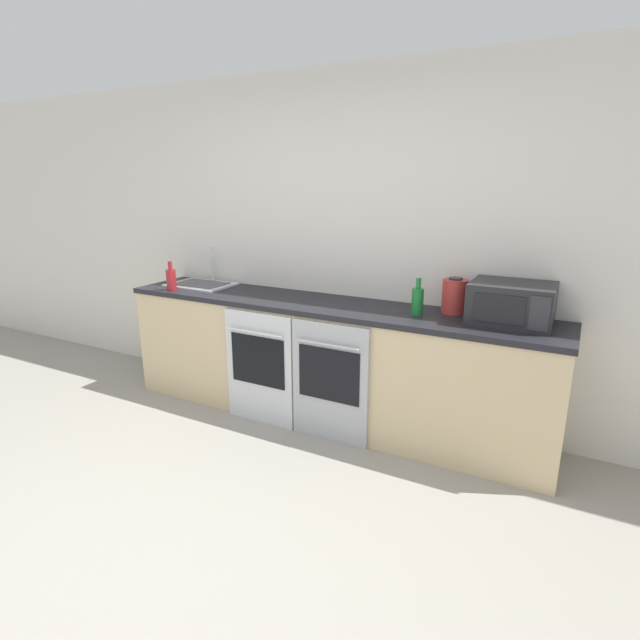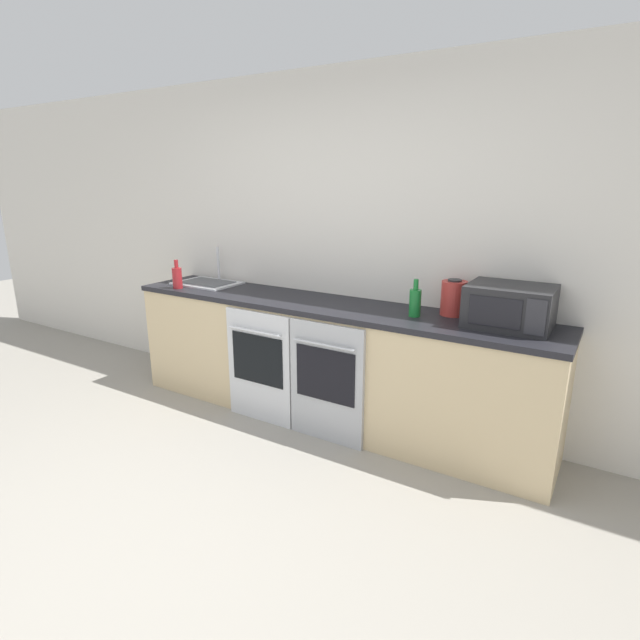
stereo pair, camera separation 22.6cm
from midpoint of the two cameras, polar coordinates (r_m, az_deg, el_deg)
name	(u,v)px [view 2 (the right image)]	position (r m, az deg, el deg)	size (l,w,h in m)	color
ground_plane	(139,558)	(2.84, -17.64, -24.54)	(16.00, 16.00, 0.00)	gray
wall_back	(348,247)	(3.90, 4.91, 8.25)	(10.00, 0.06, 2.60)	silver
counter_back	(326,362)	(3.82, 2.43, -4.80)	(3.36, 0.61, 0.92)	#D1B789
oven_left	(259,366)	(3.80, -5.31, -5.33)	(0.58, 0.06, 0.87)	silver
oven_right	(326,383)	(3.50, 2.57, -7.18)	(0.58, 0.06, 0.87)	#A8AAAF
microwave	(510,306)	(3.32, 22.72, 1.46)	(0.50, 0.40, 0.26)	#232326
bottle_red	(177,277)	(4.31, -14.57, 4.75)	(0.08, 0.08, 0.24)	maroon
bottle_green	(415,302)	(3.38, 12.71, 2.02)	(0.08, 0.08, 0.25)	#19722D
kettle	(454,298)	(3.48, 16.84, 2.43)	(0.17, 0.17, 0.24)	#B2332D
sink	(208,282)	(4.46, -11.30, 4.26)	(0.54, 0.39, 0.31)	silver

